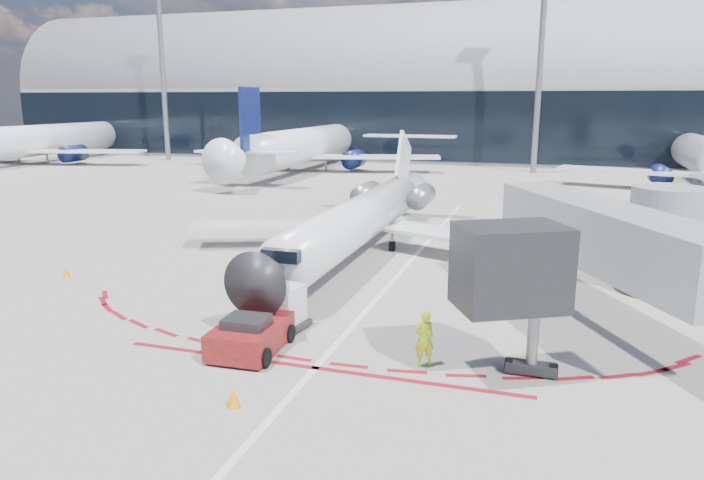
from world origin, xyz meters
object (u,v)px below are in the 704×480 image
(regional_jet, at_px, (364,216))
(ramp_worker, at_px, (424,339))
(uld_container, at_px, (282,307))
(pushback_tug, at_px, (251,335))

(regional_jet, height_order, ramp_worker, regional_jet)
(regional_jet, height_order, uld_container, regional_jet)
(uld_container, bearing_deg, ramp_worker, -8.31)
(regional_jet, bearing_deg, pushback_tug, -89.10)
(regional_jet, xyz_separation_m, ramp_worker, (6.22, -13.97, -1.22))
(regional_jet, relative_size, uld_container, 12.88)
(ramp_worker, relative_size, uld_container, 0.95)
(ramp_worker, bearing_deg, regional_jet, -98.05)
(pushback_tug, bearing_deg, ramp_worker, 3.37)
(ramp_worker, bearing_deg, pushback_tug, -26.42)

